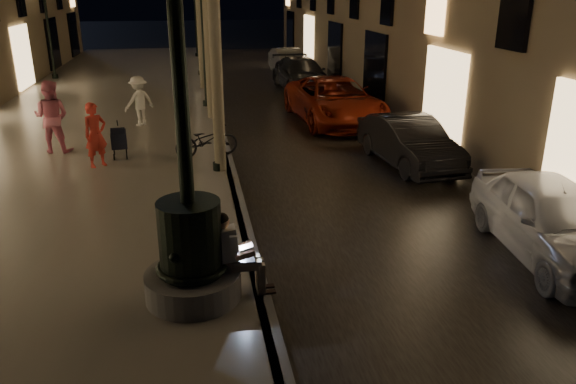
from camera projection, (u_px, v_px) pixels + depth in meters
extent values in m
plane|color=black|center=(216.00, 116.00, 20.52)|extent=(120.00, 120.00, 0.00)
cube|color=black|center=(297.00, 113.00, 20.99)|extent=(6.00, 45.00, 0.02)
cube|color=slate|center=(103.00, 118.00, 19.84)|extent=(8.00, 45.00, 0.20)
cube|color=#59595B|center=(216.00, 114.00, 20.48)|extent=(0.25, 45.00, 0.20)
cylinder|color=#59595B|center=(193.00, 284.00, 8.20)|extent=(1.40, 1.40, 0.40)
cylinder|color=black|center=(190.00, 238.00, 7.94)|extent=(0.90, 0.90, 1.10)
torus|color=black|center=(192.00, 266.00, 8.10)|extent=(1.04, 1.04, 0.10)
torus|color=black|center=(189.00, 212.00, 7.80)|extent=(0.89, 0.89, 0.09)
cylinder|color=black|center=(180.00, 86.00, 7.20)|extent=(0.20, 0.20, 3.20)
cube|color=gray|center=(230.00, 264.00, 8.19)|extent=(0.34, 0.23, 0.17)
cube|color=white|center=(225.00, 244.00, 8.07)|extent=(0.43, 0.25, 0.54)
sphere|color=tan|center=(222.00, 222.00, 7.94)|extent=(0.20, 0.20, 0.20)
sphere|color=black|center=(222.00, 219.00, 7.93)|extent=(0.20, 0.20, 0.20)
cube|color=gray|center=(246.00, 265.00, 8.15)|extent=(0.44, 0.12, 0.13)
cube|color=gray|center=(245.00, 260.00, 8.31)|extent=(0.44, 0.12, 0.13)
cube|color=gray|center=(261.00, 279.00, 8.27)|extent=(0.12, 0.11, 0.49)
cube|color=gray|center=(260.00, 273.00, 8.43)|extent=(0.12, 0.11, 0.49)
cube|color=black|center=(268.00, 292.00, 8.36)|extent=(0.25, 0.10, 0.03)
cube|color=black|center=(266.00, 286.00, 8.52)|extent=(0.25, 0.10, 0.03)
cube|color=black|center=(247.00, 258.00, 8.21)|extent=(0.23, 0.31, 0.02)
cube|color=black|center=(236.00, 252.00, 8.14)|extent=(0.08, 0.31, 0.21)
cube|color=#ABBEF5|center=(237.00, 252.00, 8.15)|extent=(0.06, 0.29, 0.17)
cylinder|color=#6B604C|center=(216.00, 68.00, 13.07)|extent=(0.28, 0.28, 5.00)
cylinder|color=#6B604C|center=(208.00, 42.00, 18.61)|extent=(0.28, 0.28, 5.10)
cylinder|color=#6B604C|center=(201.00, 31.00, 24.17)|extent=(0.28, 0.28, 4.90)
cylinder|color=#6B604C|center=(199.00, 19.00, 29.67)|extent=(0.28, 0.28, 5.20)
cylinder|color=black|center=(219.00, 166.00, 13.89)|extent=(0.28, 0.28, 0.20)
cylinder|color=black|center=(215.00, 81.00, 13.17)|extent=(0.12, 0.12, 4.40)
cylinder|color=black|center=(207.00, 103.00, 21.29)|extent=(0.28, 0.28, 0.20)
cylinder|color=black|center=(204.00, 46.00, 20.56)|extent=(0.12, 0.12, 4.40)
cylinder|color=black|center=(201.00, 73.00, 28.68)|extent=(0.28, 0.28, 0.20)
cylinder|color=black|center=(199.00, 30.00, 27.95)|extent=(0.12, 0.12, 4.40)
cylinder|color=black|center=(198.00, 55.00, 36.07)|extent=(0.28, 0.28, 0.20)
cylinder|color=black|center=(196.00, 21.00, 35.35)|extent=(0.12, 0.12, 4.40)
cylinder|color=black|center=(55.00, 76.00, 27.54)|extent=(0.28, 0.28, 0.20)
cylinder|color=black|center=(49.00, 32.00, 26.81)|extent=(0.12, 0.12, 4.40)
cube|color=black|center=(119.00, 139.00, 14.81)|extent=(0.47, 0.70, 0.40)
cube|color=black|center=(118.00, 132.00, 14.44)|extent=(0.37, 0.19, 0.26)
cylinder|color=black|center=(114.00, 157.00, 14.67)|extent=(0.06, 0.18, 0.18)
cylinder|color=black|center=(127.00, 156.00, 14.75)|extent=(0.06, 0.18, 0.18)
cylinder|color=black|center=(114.00, 152.00, 15.14)|extent=(0.06, 0.18, 0.18)
cylinder|color=black|center=(126.00, 151.00, 15.23)|extent=(0.06, 0.18, 0.18)
cylinder|color=black|center=(117.00, 123.00, 15.01)|extent=(0.07, 0.40, 0.24)
imported|color=#ACAEB4|center=(553.00, 219.00, 9.73)|extent=(2.05, 4.24, 1.39)
imported|color=black|center=(409.00, 142.00, 14.73)|extent=(1.76, 4.05, 1.29)
imported|color=maroon|center=(334.00, 101.00, 19.34)|extent=(2.84, 5.62, 1.52)
imported|color=#2D2E32|center=(301.00, 74.00, 25.48)|extent=(2.27, 4.96, 1.41)
imported|color=gray|center=(288.00, 61.00, 30.37)|extent=(1.68, 4.03, 1.29)
imported|color=red|center=(96.00, 135.00, 13.94)|extent=(0.71, 0.66, 1.62)
imported|color=#D6718B|center=(52.00, 117.00, 15.13)|extent=(1.09, 0.93, 1.95)
imported|color=silver|center=(139.00, 101.00, 18.13)|extent=(1.18, 1.08, 1.59)
imported|color=black|center=(207.00, 140.00, 14.88)|extent=(1.79, 0.98, 0.89)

